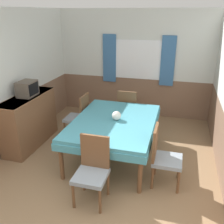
# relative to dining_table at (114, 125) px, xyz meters

# --- Properties ---
(wall_back) EXTENTS (4.20, 0.10, 2.60)m
(wall_back) POSITION_rel_dining_table_xyz_m (-0.08, 2.21, 0.67)
(wall_back) COLOR silver
(wall_back) RESTS_ON ground_plane
(wall_left) EXTENTS (0.05, 4.50, 2.60)m
(wall_left) POSITION_rel_dining_table_xyz_m (-2.01, 0.14, 0.67)
(wall_left) COLOR silver
(wall_left) RESTS_ON ground_plane
(dining_table) EXTENTS (1.44, 1.97, 0.73)m
(dining_table) POSITION_rel_dining_table_xyz_m (0.00, 0.00, 0.00)
(dining_table) COLOR teal
(dining_table) RESTS_ON ground_plane
(chair_head_near) EXTENTS (0.44, 0.44, 0.95)m
(chair_head_near) POSITION_rel_dining_table_xyz_m (0.00, -1.17, -0.14)
(chair_head_near) COLOR brown
(chair_head_near) RESTS_ON ground_plane
(chair_left_far) EXTENTS (0.44, 0.44, 0.95)m
(chair_left_far) POSITION_rel_dining_table_xyz_m (-0.91, 0.56, -0.14)
(chair_left_far) COLOR brown
(chair_left_far) RESTS_ON ground_plane
(chair_right_near) EXTENTS (0.44, 0.44, 0.95)m
(chair_right_near) POSITION_rel_dining_table_xyz_m (0.91, -0.56, -0.14)
(chair_right_near) COLOR brown
(chair_right_near) RESTS_ON ground_plane
(chair_head_window) EXTENTS (0.44, 0.44, 0.95)m
(chair_head_window) POSITION_rel_dining_table_xyz_m (0.00, 1.17, -0.14)
(chair_head_window) COLOR brown
(chair_head_window) RESTS_ON ground_plane
(sideboard) EXTENTS (0.46, 1.40, 1.02)m
(sideboard) POSITION_rel_dining_table_xyz_m (-1.75, 0.01, -0.12)
(sideboard) COLOR brown
(sideboard) RESTS_ON ground_plane
(tv) EXTENTS (0.29, 0.38, 0.29)m
(tv) POSITION_rel_dining_table_xyz_m (-1.72, 0.04, 0.53)
(tv) COLOR #51473D
(tv) RESTS_ON sideboard
(vase) EXTENTS (0.16, 0.16, 0.16)m
(vase) POSITION_rel_dining_table_xyz_m (0.03, 0.02, 0.18)
(vase) COLOR silver
(vase) RESTS_ON dining_table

